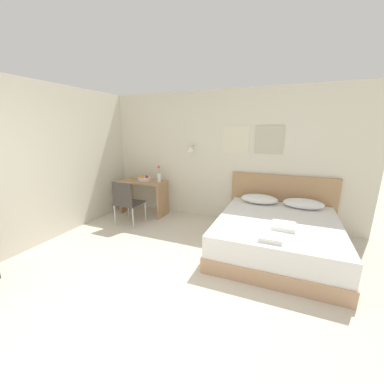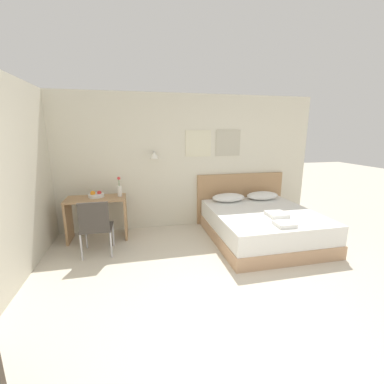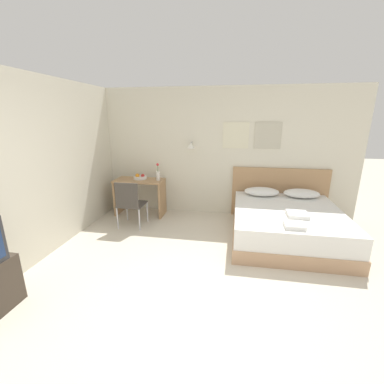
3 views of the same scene
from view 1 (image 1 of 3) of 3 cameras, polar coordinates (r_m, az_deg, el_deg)
name	(u,v)px [view 1 (image 1 of 3)]	position (r m, az deg, el deg)	size (l,w,h in m)	color
ground_plane	(140,308)	(2.93, -12.61, -25.70)	(24.00, 24.00, 0.00)	beige
wall_back	(219,157)	(4.97, 6.55, 8.38)	(5.63, 0.31, 2.65)	beige
bed	(276,236)	(4.00, 19.75, -9.97)	(1.81, 2.02, 0.54)	tan
headboard	(281,202)	(4.89, 20.72, -2.25)	(1.93, 0.06, 1.05)	#A87F56
pillow_left	(259,199)	(4.61, 16.01, -1.61)	(0.68, 0.40, 0.16)	white
pillow_right	(303,204)	(4.60, 25.38, -2.55)	(0.68, 0.40, 0.16)	white
folded_towel_near_foot	(284,226)	(3.60, 21.33, -7.68)	(0.31, 0.32, 0.06)	white
folded_towel_mid_bed	(271,237)	(3.19, 18.62, -10.40)	(0.28, 0.27, 0.06)	white
desk	(143,191)	(5.45, -11.68, 0.16)	(1.03, 0.52, 0.78)	#A87F56
desk_chair	(126,200)	(4.86, -15.69, -1.90)	(0.48, 0.48, 0.91)	#3D3833
fruit_bowl	(144,178)	(5.43, -11.52, 3.25)	(0.28, 0.28, 0.12)	silver
flower_vase	(159,176)	(5.16, -7.99, 3.79)	(0.08, 0.08, 0.36)	silver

